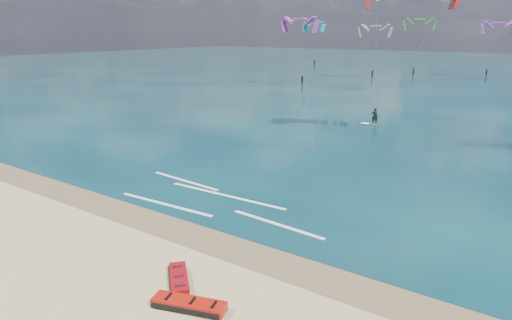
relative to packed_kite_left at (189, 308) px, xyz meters
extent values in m
plane|color=tan|center=(-6.66, 41.66, 0.00)|extent=(320.00, 320.00, 0.00)
cube|color=brown|center=(-6.66, 4.66, 0.00)|extent=(320.00, 2.40, 0.01)
cube|color=#092332|center=(-6.66, 105.66, 0.02)|extent=(320.00, 200.00, 0.04)
cube|color=gold|center=(-6.49, 35.33, 0.07)|extent=(1.35, 0.70, 0.06)
imported|color=black|center=(-6.49, 35.33, 0.94)|extent=(0.73, 0.61, 1.71)
cylinder|color=black|center=(-6.20, 35.05, 1.18)|extent=(0.51, 0.16, 0.04)
cube|color=white|center=(-8.00, 6.66, 0.04)|extent=(6.67, 0.60, 0.01)
cube|color=white|center=(-6.03, 9.76, 0.04)|extent=(8.23, 0.54, 0.01)
cube|color=white|center=(-1.29, 7.96, 0.04)|extent=(5.62, 0.64, 0.01)
cube|color=white|center=(-9.98, 10.38, 0.04)|extent=(5.90, 0.67, 0.01)
camera|label=1|loc=(10.10, -10.34, 9.65)|focal=32.00mm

